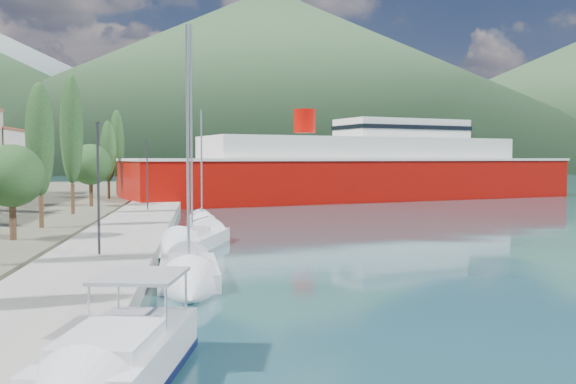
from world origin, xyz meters
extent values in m
plane|color=#1C434B|center=(0.00, 120.00, 0.00)|extent=(1400.00, 1400.00, 0.00)
cube|color=gray|center=(-9.00, 26.00, 0.40)|extent=(5.00, 88.00, 0.80)
cone|color=slate|center=(80.00, 680.00, 90.00)|extent=(760.00, 760.00, 180.00)
cone|color=#2F4D2D|center=(40.00, 400.00, 57.50)|extent=(480.00, 480.00, 115.00)
cylinder|color=#47301E|center=(-14.66, 18.84, 1.78)|extent=(0.36, 0.36, 2.16)
sphere|color=#23451F|center=(-14.66, 18.84, 4.24)|extent=(3.46, 3.46, 3.46)
cylinder|color=#47301E|center=(-14.66, 25.13, 1.73)|extent=(0.30, 0.30, 2.07)
ellipsoid|color=#23451F|center=(-14.66, 25.13, 6.44)|extent=(1.80, 1.80, 7.33)
cylinder|color=#47301E|center=(-14.66, 35.37, 1.93)|extent=(0.30, 0.30, 2.47)
ellipsoid|color=#23451F|center=(-14.66, 35.37, 7.54)|extent=(1.80, 1.80, 8.75)
cylinder|color=#47301E|center=(-14.66, 43.98, 1.90)|extent=(0.36, 0.36, 2.40)
sphere|color=#23451F|center=(-14.66, 43.98, 4.63)|extent=(3.83, 3.83, 3.83)
cylinder|color=#47301E|center=(-14.66, 55.41, 1.66)|extent=(0.30, 0.30, 1.91)
ellipsoid|color=#23451F|center=(-14.66, 55.41, 6.01)|extent=(1.80, 1.80, 6.78)
cylinder|color=#47301E|center=(-14.66, 62.89, 1.85)|extent=(0.30, 0.30, 2.29)
ellipsoid|color=#23451F|center=(-14.66, 62.89, 7.06)|extent=(1.80, 1.80, 8.13)
cylinder|color=#2D2D33|center=(-9.00, 12.04, 3.80)|extent=(0.12, 0.12, 6.00)
cube|color=#2D2D33|center=(-9.00, 12.29, 6.80)|extent=(0.15, 0.50, 0.12)
cylinder|color=#2D2D33|center=(-9.00, 38.45, 3.80)|extent=(0.12, 0.12, 6.00)
cube|color=#2D2D33|center=(-9.00, 38.70, 6.80)|extent=(0.15, 0.50, 0.12)
cube|color=silver|center=(-6.15, -3.29, 0.66)|extent=(3.36, 6.13, 0.97)
cube|color=black|center=(-6.15, -3.29, 0.22)|extent=(3.42, 6.21, 0.19)
cube|color=silver|center=(-6.29, -3.98, 1.28)|extent=(2.35, 3.13, 0.35)
cube|color=gray|center=(-5.86, -1.76, 2.25)|extent=(2.45, 2.75, 0.09)
cube|color=silver|center=(-4.90, 9.31, 0.26)|extent=(2.61, 5.99, 0.95)
cube|color=silver|center=(-4.88, 8.92, 0.89)|extent=(1.53, 2.41, 0.37)
cylinder|color=silver|center=(-4.88, 8.92, 5.72)|extent=(0.12, 0.12, 9.98)
cone|color=silver|center=(-4.77, 5.53, 0.26)|extent=(2.51, 2.84, 2.42)
cube|color=silver|center=(-4.77, 19.90, 0.27)|extent=(4.39, 7.43, 0.99)
cube|color=silver|center=(-4.90, 19.45, 0.93)|extent=(2.24, 3.11, 0.38)
cylinder|color=silver|center=(-4.90, 19.45, 6.81)|extent=(0.12, 0.12, 12.08)
cone|color=silver|center=(-6.02, 15.60, 0.27)|extent=(3.34, 3.84, 2.53)
cube|color=silver|center=(-4.35, 31.05, 0.23)|extent=(2.33, 4.89, 0.82)
cube|color=silver|center=(-4.34, 30.73, 0.78)|extent=(1.35, 1.98, 0.32)
cylinder|color=silver|center=(-4.34, 30.73, 4.75)|extent=(0.12, 0.12, 8.22)
cone|color=silver|center=(-4.20, 27.98, 0.23)|extent=(2.21, 2.34, 2.10)
cube|color=#9F0903|center=(15.76, 61.24, 2.23)|extent=(59.60, 29.17, 5.66)
cube|color=silver|center=(15.76, 61.24, 5.06)|extent=(60.10, 29.64, 0.30)
cube|color=silver|center=(15.76, 61.24, 6.27)|extent=(41.64, 21.75, 3.03)
cube|color=silver|center=(21.55, 63.06, 9.00)|extent=(17.93, 12.10, 2.43)
cylinder|color=#9F0903|center=(8.04, 58.81, 9.71)|extent=(2.63, 2.63, 2.83)
camera|label=1|loc=(-4.30, -18.04, 5.19)|focal=40.00mm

